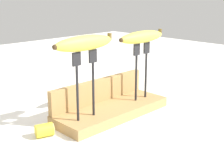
% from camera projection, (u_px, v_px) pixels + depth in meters
% --- Properties ---
extents(ground_plane, '(3.00, 3.00, 0.00)m').
position_uv_depth(ground_plane, '(112.00, 115.00, 0.98)').
color(ground_plane, silver).
extents(wooden_board, '(0.38, 0.14, 0.03)m').
position_uv_depth(wooden_board, '(112.00, 111.00, 0.98)').
color(wooden_board, '#A87F4C').
rests_on(wooden_board, ground).
extents(board_backstop, '(0.37, 0.02, 0.07)m').
position_uv_depth(board_backstop, '(99.00, 90.00, 1.01)').
color(board_backstop, '#A87F4C').
rests_on(board_backstop, wooden_board).
extents(fork_stand_left, '(0.08, 0.01, 0.19)m').
position_uv_depth(fork_stand_left, '(85.00, 79.00, 0.86)').
color(fork_stand_left, black).
rests_on(fork_stand_left, wooden_board).
extents(fork_stand_right, '(0.07, 0.01, 0.18)m').
position_uv_depth(fork_stand_right, '(141.00, 66.00, 1.02)').
color(fork_stand_right, black).
rests_on(fork_stand_right, wooden_board).
extents(banana_raised_left, '(0.20, 0.04, 0.04)m').
position_uv_depth(banana_raised_left, '(84.00, 43.00, 0.83)').
color(banana_raised_left, '#DBD147').
rests_on(banana_raised_left, fork_stand_left).
extents(banana_raised_right, '(0.20, 0.04, 0.04)m').
position_uv_depth(banana_raised_right, '(142.00, 37.00, 0.99)').
color(banana_raised_right, '#DBD147').
rests_on(banana_raised_right, fork_stand_right).
extents(banana_chunk_near, '(0.05, 0.05, 0.04)m').
position_uv_depth(banana_chunk_near, '(45.00, 130.00, 0.84)').
color(banana_chunk_near, yellow).
rests_on(banana_chunk_near, ground).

